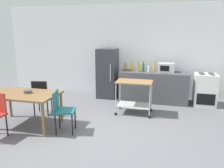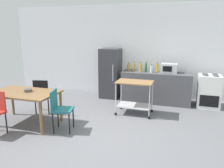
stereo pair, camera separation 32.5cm
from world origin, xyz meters
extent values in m
plane|color=slate|center=(0.00, 0.00, 0.00)|extent=(12.00, 12.00, 0.00)
cube|color=white|center=(0.00, 3.20, 1.45)|extent=(8.40, 0.12, 2.90)
cube|color=#4C4C51|center=(0.90, 2.60, 0.45)|extent=(2.00, 0.64, 0.90)
cube|color=brown|center=(-1.73, 0.06, 0.73)|extent=(1.50, 0.90, 0.04)
cylinder|color=brown|center=(-1.04, -0.33, 0.35)|extent=(0.06, 0.06, 0.71)
cylinder|color=brown|center=(-2.42, 0.45, 0.35)|extent=(0.06, 0.06, 0.71)
cylinder|color=brown|center=(-1.04, 0.45, 0.35)|extent=(0.06, 0.06, 0.71)
cylinder|color=black|center=(-1.77, -0.50, 0.23)|extent=(0.03, 0.03, 0.45)
cube|color=#1E666B|center=(-0.71, -0.02, 0.47)|extent=(0.48, 0.48, 0.04)
cube|color=#1E666B|center=(-0.88, -0.06, 0.69)|extent=(0.12, 0.38, 0.40)
cylinder|color=black|center=(-0.50, -0.14, 0.23)|extent=(0.03, 0.03, 0.45)
cylinder|color=black|center=(-0.59, 0.19, 0.23)|extent=(0.03, 0.03, 0.45)
cylinder|color=black|center=(-0.83, -0.22, 0.23)|extent=(0.03, 0.03, 0.45)
cylinder|color=black|center=(-0.92, 0.11, 0.23)|extent=(0.03, 0.03, 0.45)
cube|color=black|center=(-1.75, 0.84, 0.47)|extent=(0.47, 0.47, 0.04)
cube|color=black|center=(-1.71, 0.66, 0.69)|extent=(0.38, 0.11, 0.40)
cylinder|color=black|center=(-1.62, 1.04, 0.23)|extent=(0.03, 0.03, 0.45)
cylinder|color=black|center=(-1.95, 0.97, 0.23)|extent=(0.03, 0.03, 0.45)
cylinder|color=black|center=(-1.55, 0.71, 0.23)|extent=(0.03, 0.03, 0.45)
cylinder|color=black|center=(-1.88, 0.64, 0.23)|extent=(0.03, 0.03, 0.45)
cube|color=white|center=(2.35, 2.62, 0.45)|extent=(0.60, 0.60, 0.90)
cube|color=black|center=(2.35, 2.32, 0.25)|extent=(0.48, 0.01, 0.32)
cylinder|color=#47474C|center=(2.22, 2.50, 0.91)|extent=(0.16, 0.16, 0.02)
cylinder|color=#47474C|center=(2.48, 2.50, 0.91)|extent=(0.16, 0.16, 0.02)
cylinder|color=#47474C|center=(2.22, 2.74, 0.91)|extent=(0.16, 0.16, 0.02)
cylinder|color=#47474C|center=(2.48, 2.74, 0.91)|extent=(0.16, 0.16, 0.02)
cube|color=#333338|center=(-0.55, 2.70, 0.78)|extent=(0.60, 0.60, 1.55)
cylinder|color=silver|center=(-0.37, 2.39, 0.85)|extent=(0.02, 0.02, 0.50)
cube|color=olive|center=(0.50, 1.44, 0.83)|extent=(0.90, 0.56, 0.03)
cube|color=silver|center=(0.50, 1.44, 0.22)|extent=(0.83, 0.52, 0.02)
cylinder|color=silver|center=(0.08, 1.19, 0.45)|extent=(0.02, 0.02, 0.76)
sphere|color=black|center=(0.08, 1.19, 0.04)|extent=(0.07, 0.07, 0.07)
cylinder|color=silver|center=(0.92, 1.19, 0.45)|extent=(0.02, 0.02, 0.76)
sphere|color=black|center=(0.92, 1.19, 0.04)|extent=(0.07, 0.07, 0.07)
cylinder|color=silver|center=(0.08, 1.69, 0.45)|extent=(0.02, 0.02, 0.76)
sphere|color=black|center=(0.08, 1.69, 0.04)|extent=(0.07, 0.07, 0.07)
cylinder|color=silver|center=(0.92, 1.69, 0.45)|extent=(0.02, 0.02, 0.76)
sphere|color=black|center=(0.92, 1.69, 0.04)|extent=(0.07, 0.07, 0.07)
cylinder|color=gold|center=(0.03, 2.69, 0.99)|extent=(0.08, 0.08, 0.17)
cylinder|color=gold|center=(0.03, 2.69, 1.10)|extent=(0.04, 0.04, 0.05)
cylinder|color=black|center=(0.03, 2.69, 1.13)|extent=(0.04, 0.04, 0.01)
cylinder|color=gold|center=(0.21, 2.64, 1.00)|extent=(0.07, 0.07, 0.20)
cylinder|color=gold|center=(0.21, 2.64, 1.14)|extent=(0.03, 0.03, 0.06)
cylinder|color=black|center=(0.21, 2.64, 1.17)|extent=(0.04, 0.04, 0.01)
cylinder|color=gold|center=(0.43, 2.55, 1.01)|extent=(0.08, 0.08, 0.22)
cylinder|color=gold|center=(0.43, 2.55, 1.15)|extent=(0.04, 0.04, 0.06)
cylinder|color=black|center=(0.43, 2.55, 1.18)|extent=(0.04, 0.04, 0.01)
cylinder|color=#1E6628|center=(0.58, 2.63, 1.02)|extent=(0.06, 0.06, 0.23)
cylinder|color=#1E6628|center=(0.58, 2.63, 1.16)|extent=(0.03, 0.03, 0.05)
cylinder|color=black|center=(0.58, 2.63, 1.19)|extent=(0.03, 0.03, 0.01)
cylinder|color=silver|center=(0.75, 2.56, 0.98)|extent=(0.08, 0.08, 0.16)
cylinder|color=silver|center=(0.75, 2.56, 1.09)|extent=(0.04, 0.04, 0.05)
cylinder|color=black|center=(0.75, 2.56, 1.12)|extent=(0.04, 0.04, 0.01)
cylinder|color=gold|center=(0.90, 2.67, 1.02)|extent=(0.08, 0.08, 0.24)
cylinder|color=gold|center=(0.90, 2.67, 1.16)|extent=(0.03, 0.03, 0.04)
cylinder|color=black|center=(0.90, 2.67, 1.19)|extent=(0.04, 0.04, 0.01)
cube|color=silver|center=(1.24, 2.70, 1.03)|extent=(0.46, 0.34, 0.26)
cube|color=black|center=(1.20, 2.52, 1.03)|extent=(0.25, 0.01, 0.16)
cylinder|color=#4C4C4C|center=(-1.65, 0.11, 0.78)|extent=(0.18, 0.18, 0.06)
camera|label=1|loc=(1.33, -4.08, 2.08)|focal=36.34mm
camera|label=2|loc=(1.65, -3.99, 2.08)|focal=36.34mm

